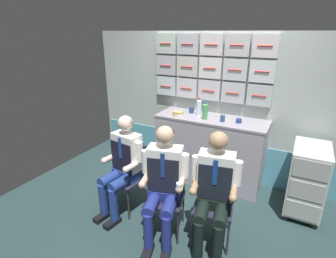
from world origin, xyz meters
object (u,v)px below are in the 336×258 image
folding_chair_center (167,187)px  crew_member_right (214,188)px  water_bottle_blue_cap (199,107)px  folding_chair_right (215,194)px  espresso_cup_small (175,114)px  snack_banana (177,113)px  folding_chair_left (132,169)px  crew_member_left (122,162)px  service_trolley (307,178)px  crew_member_center (163,180)px

folding_chair_center → crew_member_right: bearing=-3.8°
water_bottle_blue_cap → folding_chair_right: bearing=-59.5°
folding_chair_right → espresso_cup_small: size_ratio=9.93×
snack_banana → folding_chair_center: bearing=-69.3°
crew_member_right → water_bottle_blue_cap: (-0.68, 1.26, 0.43)m
folding_chair_left → espresso_cup_small: bearing=77.6°
folding_chair_left → folding_chair_center: 0.60m
folding_chair_left → crew_member_left: size_ratio=0.68×
crew_member_left → snack_banana: 1.19m
service_trolley → snack_banana: (-1.82, 0.12, 0.54)m
folding_chair_center → crew_member_left: bearing=179.9°
crew_member_left → crew_member_center: size_ratio=0.98×
service_trolley → crew_member_center: size_ratio=0.70×
folding_chair_center → snack_banana: snack_banana is taller
service_trolley → espresso_cup_small: size_ratio=10.47×
crew_member_center → crew_member_left: bearing=166.6°
service_trolley → crew_member_left: crew_member_left is taller
snack_banana → folding_chair_right: bearing=-46.8°
crew_member_right → folding_chair_center: bearing=176.2°
folding_chair_right → service_trolley: bearing=46.0°
snack_banana → folding_chair_left: bearing=-98.8°
service_trolley → folding_chair_left: service_trolley is taller
crew_member_left → folding_chair_center: 0.62m
service_trolley → snack_banana: snack_banana is taller
service_trolley → folding_chair_left: size_ratio=1.05×
folding_chair_right → snack_banana: bearing=133.2°
folding_chair_center → snack_banana: size_ratio=4.84×
folding_chair_left → crew_member_center: size_ratio=0.66×
crew_member_right → espresso_cup_small: (-0.95, 1.03, 0.35)m
crew_member_left → crew_member_center: crew_member_center is taller
folding_chair_left → crew_member_right: 1.16m
service_trolley → folding_chair_left: bearing=-156.5°
crew_member_center → espresso_cup_small: bearing=110.9°
snack_banana → espresso_cup_small: bearing=-76.6°
folding_chair_left → snack_banana: snack_banana is taller
crew_member_left → folding_chair_center: (0.60, -0.00, -0.16)m
folding_chair_left → folding_chair_right: same height
service_trolley → snack_banana: bearing=176.3°
crew_member_right → snack_banana: bearing=130.0°
crew_member_right → espresso_cup_small: size_ratio=14.96×
folding_chair_right → water_bottle_blue_cap: water_bottle_blue_cap is taller
folding_chair_center → crew_member_right: crew_member_right is taller
folding_chair_center → water_bottle_blue_cap: bearing=95.8°
crew_member_right → espresso_cup_small: bearing=132.6°
espresso_cup_small → snack_banana: 0.14m
folding_chair_center → folding_chair_right: size_ratio=1.00×
folding_chair_left → snack_banana: 1.10m
espresso_cup_small → snack_banana: bearing=103.4°
crew_member_left → water_bottle_blue_cap: size_ratio=4.80×
folding_chair_left → service_trolley: bearing=23.5°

